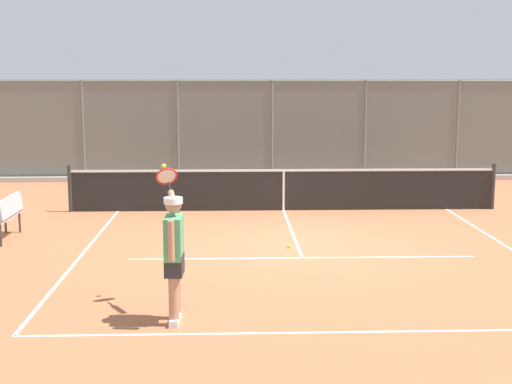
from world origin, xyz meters
TOP-DOWN VIEW (x-y plane):
  - ground_plane at (0.00, 0.00)m, footprint 60.00×60.00m
  - court_line_markings at (0.00, 1.23)m, footprint 7.70×8.05m
  - fence_backdrop at (-0.00, -9.04)m, footprint 19.67×1.37m
  - tennis_net at (0.00, -3.52)m, footprint 9.90×0.09m
  - tennis_player at (1.93, 4.03)m, footprint 0.44×1.37m
  - tennis_ball_near_baseline at (0.17, 0.17)m, footprint 0.07×0.07m
  - courtside_bench at (5.50, -0.73)m, footprint 0.40×1.30m

SIDE VIEW (x-z plane):
  - ground_plane at x=0.00m, z-range 0.00..0.00m
  - court_line_markings at x=0.00m, z-range 0.00..0.01m
  - tennis_ball_near_baseline at x=0.17m, z-range 0.00..0.07m
  - tennis_net at x=0.00m, z-range -0.04..1.03m
  - courtside_bench at x=5.50m, z-range 0.09..0.93m
  - tennis_player at x=1.93m, z-range -0.01..1.89m
  - fence_backdrop at x=0.00m, z-range -0.18..2.80m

